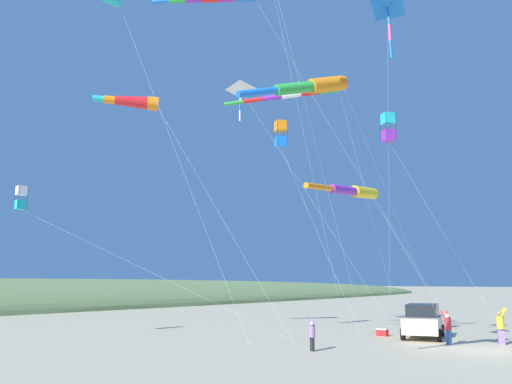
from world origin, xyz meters
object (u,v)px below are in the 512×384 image
(parked_car, at_px, (423,321))
(kite_windsock_blue_topmost, at_px, (353,191))
(person_child_green_jacket, at_px, (312,333))
(kite_windsock_black_fish_shape, at_px, (310,87))
(cooler_box, at_px, (382,332))
(kite_box_green_low_center, at_px, (281,134))
(kite_box_rainbow_low_near, at_px, (388,128))
(kite_delta_red_high_left, at_px, (241,91))
(person_adult_flyer, at_px, (501,325))
(kite_windsock_magenta_far_left, at_px, (298,94))
(kite_box_white_trailing, at_px, (22,198))
(person_child_grey_jacket, at_px, (448,326))
(kite_windsock_striped_overhead, at_px, (135,102))
(kite_delta_checkered_midright, at_px, (387,9))

(parked_car, height_order, kite_windsock_blue_topmost, kite_windsock_blue_topmost)
(person_child_green_jacket, relative_size, kite_windsock_black_fish_shape, 0.10)
(cooler_box, distance_m, kite_box_green_low_center, 14.45)
(kite_box_green_low_center, xyz_separation_m, kite_windsock_black_fish_shape, (-10.89, 13.00, -3.25))
(person_child_green_jacket, height_order, kite_box_rainbow_low_near, kite_box_rainbow_low_near)
(person_child_green_jacket, distance_m, kite_delta_red_high_left, 17.78)
(parked_car, bearing_deg, person_child_green_jacket, 77.98)
(person_adult_flyer, height_order, kite_windsock_magenta_far_left, kite_windsock_magenta_far_left)
(kite_box_green_low_center, height_order, kite_box_white_trailing, kite_box_green_low_center)
(person_child_green_jacket, xyz_separation_m, kite_windsock_blue_topmost, (-0.15, -4.06, 7.12))
(kite_box_white_trailing, distance_m, kite_windsock_blue_topmost, 18.24)
(person_child_grey_jacket, relative_size, kite_windsock_striped_overhead, 0.11)
(kite_delta_checkered_midright, bearing_deg, person_adult_flyer, -96.43)
(person_adult_flyer, bearing_deg, kite_windsock_black_fish_shape, 81.43)
(parked_car, xyz_separation_m, kite_box_green_low_center, (8.75, 1.42, 12.14))
(kite_windsock_blue_topmost, bearing_deg, person_adult_flyer, -146.50)
(parked_car, height_order, kite_windsock_striped_overhead, kite_windsock_striped_overhead)
(kite_delta_checkered_midright, bearing_deg, kite_windsock_blue_topmost, -48.84)
(kite_box_green_low_center, bearing_deg, kite_delta_red_high_left, 61.30)
(kite_box_white_trailing, height_order, kite_windsock_striped_overhead, kite_windsock_striped_overhead)
(cooler_box, distance_m, kite_delta_checkered_midright, 17.93)
(kite_windsock_black_fish_shape, relative_size, kite_windsock_magenta_far_left, 1.12)
(kite_delta_red_high_left, bearing_deg, parked_car, -158.69)
(parked_car, bearing_deg, kite_delta_red_high_left, 21.31)
(kite_box_green_low_center, bearing_deg, kite_box_white_trailing, 61.55)
(cooler_box, bearing_deg, kite_delta_checkered_midright, 119.57)
(kite_windsock_black_fish_shape, bearing_deg, person_child_green_jacket, -56.03)
(kite_windsock_striped_overhead, bearing_deg, kite_box_rainbow_low_near, -170.68)
(kite_box_rainbow_low_near, bearing_deg, person_adult_flyer, -109.94)
(cooler_box, height_order, kite_windsock_blue_topmost, kite_windsock_blue_topmost)
(person_adult_flyer, distance_m, kite_windsock_black_fish_shape, 16.56)
(person_child_grey_jacket, bearing_deg, kite_windsock_blue_topmost, 29.30)
(kite_box_rainbow_low_near, relative_size, kite_windsock_blue_topmost, 1.06)
(parked_car, relative_size, kite_windsock_striped_overhead, 0.32)
(person_child_grey_jacket, xyz_separation_m, kite_delta_red_high_left, (12.33, 1.64, 14.91))
(cooler_box, height_order, kite_windsock_striped_overhead, kite_windsock_striped_overhead)
(kite_box_green_low_center, xyz_separation_m, kite_windsock_blue_topmost, (-7.08, 3.07, -5.19))
(kite_box_rainbow_low_near, bearing_deg, person_child_grey_jacket, -94.73)
(kite_box_green_low_center, xyz_separation_m, kite_delta_checkered_midright, (-11.91, 8.59, 1.27))
(kite_windsock_striped_overhead, bearing_deg, person_child_grey_jacket, -154.73)
(kite_box_rainbow_low_near, distance_m, kite_windsock_magenta_far_left, 5.81)
(person_adult_flyer, relative_size, person_child_green_jacket, 1.26)
(person_child_green_jacket, height_order, kite_windsock_magenta_far_left, kite_windsock_magenta_far_left)
(person_child_green_jacket, bearing_deg, cooler_box, -86.85)
(kite_box_green_low_center, relative_size, kite_box_white_trailing, 1.15)
(person_child_green_jacket, distance_m, kite_box_green_low_center, 15.82)
(person_child_grey_jacket, relative_size, kite_windsock_black_fish_shape, 0.11)
(person_adult_flyer, relative_size, kite_box_rainbow_low_near, 0.17)
(kite_box_rainbow_low_near, relative_size, kite_windsock_black_fish_shape, 0.72)
(kite_box_white_trailing, bearing_deg, kite_box_green_low_center, -118.45)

